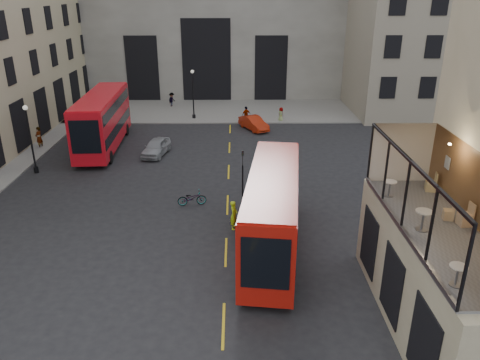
{
  "coord_description": "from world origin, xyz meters",
  "views": [
    {
      "loc": [
        -1.46,
        -16.1,
        13.36
      ],
      "look_at": [
        -1.2,
        9.04,
        3.0
      ],
      "focal_mm": 35.0,
      "sensor_mm": 36.0,
      "label": 1
    }
  ],
  "objects_px": {
    "bicycle": "(192,198)",
    "pedestrian_a": "(100,120)",
    "car_c": "(96,142)",
    "car_a": "(156,147)",
    "cafe_table_mid": "(423,217)",
    "street_lamp_b": "(193,97)",
    "pedestrian_c": "(246,115)",
    "pedestrian_e": "(39,138)",
    "cafe_chair_d": "(431,185)",
    "bus_near": "(273,209)",
    "cafe_table_near": "(458,272)",
    "cafe_table_far": "(390,186)",
    "traffic_light_far": "(94,111)",
    "cafe_chair_b": "(465,219)",
    "bus_far": "(102,119)",
    "pedestrian_d": "(281,114)",
    "pedestrian_b": "(172,100)",
    "cafe_chair_c": "(448,214)",
    "cyclist": "(234,215)",
    "car_b": "(254,123)",
    "street_lamp_a": "(31,143)",
    "traffic_light_near": "(243,171)"
  },
  "relations": [
    {
      "from": "bicycle",
      "to": "pedestrian_a",
      "type": "distance_m",
      "value": 21.25
    },
    {
      "from": "car_c",
      "to": "car_a",
      "type": "bearing_deg",
      "value": -179.56
    },
    {
      "from": "pedestrian_a",
      "to": "cafe_table_mid",
      "type": "bearing_deg",
      "value": -53.52
    },
    {
      "from": "street_lamp_b",
      "to": "car_c",
      "type": "relative_size",
      "value": 1.12
    },
    {
      "from": "pedestrian_c",
      "to": "pedestrian_e",
      "type": "xyz_separation_m",
      "value": [
        -18.69,
        -8.1,
        0.07
      ]
    },
    {
      "from": "cafe_chair_d",
      "to": "bus_near",
      "type": "bearing_deg",
      "value": 160.96
    },
    {
      "from": "cafe_table_near",
      "to": "cafe_table_far",
      "type": "distance_m",
      "value": 6.87
    },
    {
      "from": "traffic_light_far",
      "to": "cafe_chair_b",
      "type": "relative_size",
      "value": 3.98
    },
    {
      "from": "car_c",
      "to": "pedestrian_a",
      "type": "relative_size",
      "value": 2.64
    },
    {
      "from": "bus_far",
      "to": "bicycle",
      "type": "height_order",
      "value": "bus_far"
    },
    {
      "from": "traffic_light_far",
      "to": "pedestrian_d",
      "type": "distance_m",
      "value": 19.16
    },
    {
      "from": "bus_far",
      "to": "car_c",
      "type": "height_order",
      "value": "bus_far"
    },
    {
      "from": "pedestrian_a",
      "to": "pedestrian_b",
      "type": "relative_size",
      "value": 1.02
    },
    {
      "from": "bus_far",
      "to": "pedestrian_e",
      "type": "height_order",
      "value": "bus_far"
    },
    {
      "from": "pedestrian_e",
      "to": "cafe_chair_c",
      "type": "relative_size",
      "value": 2.51
    },
    {
      "from": "street_lamp_b",
      "to": "cafe_table_mid",
      "type": "distance_m",
      "value": 36.12
    },
    {
      "from": "traffic_light_far",
      "to": "pedestrian_d",
      "type": "xyz_separation_m",
      "value": [
        18.44,
        4.93,
        -1.66
      ]
    },
    {
      "from": "cyclist",
      "to": "cafe_chair_b",
      "type": "relative_size",
      "value": 1.87
    },
    {
      "from": "bus_near",
      "to": "cafe_chair_b",
      "type": "height_order",
      "value": "cafe_chair_b"
    },
    {
      "from": "car_c",
      "to": "cyclist",
      "type": "height_order",
      "value": "cyclist"
    },
    {
      "from": "pedestrian_b",
      "to": "cafe_chair_c",
      "type": "height_order",
      "value": "cafe_chair_c"
    },
    {
      "from": "traffic_light_far",
      "to": "pedestrian_a",
      "type": "distance_m",
      "value": 2.73
    },
    {
      "from": "cafe_table_mid",
      "to": "cafe_chair_b",
      "type": "xyz_separation_m",
      "value": [
        1.84,
        0.37,
        -0.25
      ]
    },
    {
      "from": "bus_near",
      "to": "car_c",
      "type": "xyz_separation_m",
      "value": [
        -14.36,
        17.53,
        -1.82
      ]
    },
    {
      "from": "traffic_light_far",
      "to": "cafe_table_far",
      "type": "relative_size",
      "value": 5.21
    },
    {
      "from": "street_lamp_b",
      "to": "car_b",
      "type": "distance_m",
      "value": 7.86
    },
    {
      "from": "cafe_table_far",
      "to": "cafe_chair_b",
      "type": "xyz_separation_m",
      "value": [
        2.15,
        -2.84,
        -0.19
      ]
    },
    {
      "from": "cyclist",
      "to": "cafe_chair_b",
      "type": "xyz_separation_m",
      "value": [
        9.21,
        -8.36,
        4.0
      ]
    },
    {
      "from": "pedestrian_c",
      "to": "pedestrian_d",
      "type": "distance_m",
      "value": 3.84
    },
    {
      "from": "cafe_table_near",
      "to": "pedestrian_e",
      "type": "bearing_deg",
      "value": 131.47
    },
    {
      "from": "car_c",
      "to": "pedestrian_c",
      "type": "bearing_deg",
      "value": -131.42
    },
    {
      "from": "bus_far",
      "to": "cafe_table_far",
      "type": "height_order",
      "value": "cafe_table_far"
    },
    {
      "from": "pedestrian_b",
      "to": "cafe_chair_d",
      "type": "distance_m",
      "value": 39.62
    },
    {
      "from": "bicycle",
      "to": "pedestrian_c",
      "type": "height_order",
      "value": "pedestrian_c"
    },
    {
      "from": "street_lamp_a",
      "to": "bus_near",
      "type": "height_order",
      "value": "street_lamp_a"
    },
    {
      "from": "traffic_light_near",
      "to": "cafe_table_mid",
      "type": "relative_size",
      "value": 4.62
    },
    {
      "from": "cafe_table_mid",
      "to": "pedestrian_c",
      "type": "bearing_deg",
      "value": 100.75
    },
    {
      "from": "traffic_light_far",
      "to": "bus_far",
      "type": "bearing_deg",
      "value": -64.79
    },
    {
      "from": "bus_far",
      "to": "car_b",
      "type": "distance_m",
      "value": 14.85
    },
    {
      "from": "car_c",
      "to": "cafe_table_mid",
      "type": "relative_size",
      "value": 5.79
    },
    {
      "from": "traffic_light_far",
      "to": "pedestrian_b",
      "type": "xyz_separation_m",
      "value": [
        5.92,
        11.48,
        -1.54
      ]
    },
    {
      "from": "pedestrian_a",
      "to": "cafe_table_mid",
      "type": "xyz_separation_m",
      "value": [
        21.04,
        -30.28,
        4.24
      ]
    },
    {
      "from": "street_lamp_a",
      "to": "bicycle",
      "type": "bearing_deg",
      "value": -25.35
    },
    {
      "from": "pedestrian_b",
      "to": "cafe_table_near",
      "type": "relative_size",
      "value": 2.49
    },
    {
      "from": "cafe_chair_c",
      "to": "cafe_chair_d",
      "type": "relative_size",
      "value": 0.88
    },
    {
      "from": "cyclist",
      "to": "cafe_table_far",
      "type": "relative_size",
      "value": 2.44
    },
    {
      "from": "street_lamp_a",
      "to": "pedestrian_e",
      "type": "xyz_separation_m",
      "value": [
        -2.0,
        6.06,
        -1.41
      ]
    },
    {
      "from": "traffic_light_near",
      "to": "cafe_chair_b",
      "type": "xyz_separation_m",
      "value": [
        8.64,
        -11.65,
        2.47
      ]
    },
    {
      "from": "bus_far",
      "to": "cyclist",
      "type": "xyz_separation_m",
      "value": [
        11.61,
        -15.42,
        -1.8
      ]
    },
    {
      "from": "cafe_chair_c",
      "to": "cafe_chair_d",
      "type": "xyz_separation_m",
      "value": [
        0.4,
        2.91,
        0.03
      ]
    }
  ]
}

